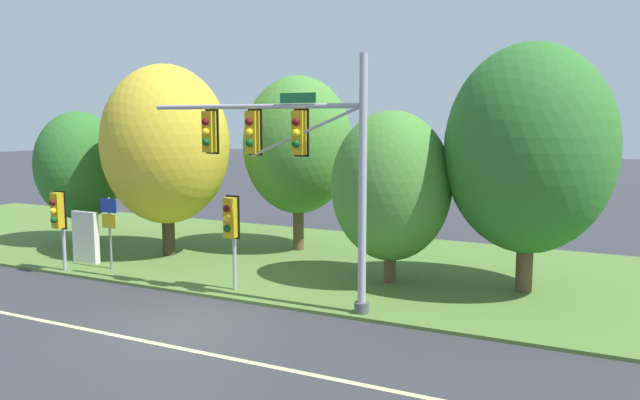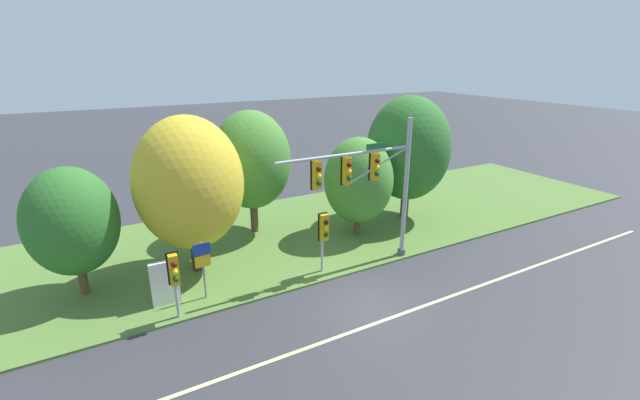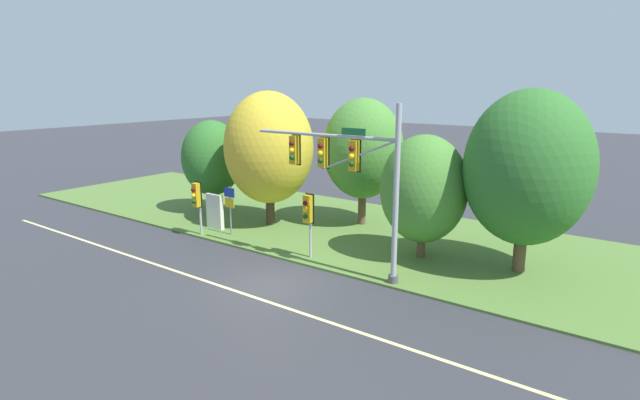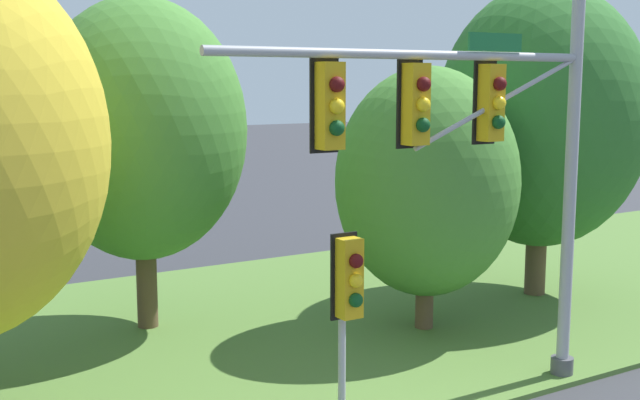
# 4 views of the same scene
# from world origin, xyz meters

# --- Properties ---
(ground_plane) EXTENTS (160.00, 160.00, 0.00)m
(ground_plane) POSITION_xyz_m (0.00, 0.00, 0.00)
(ground_plane) COLOR #333338
(lane_stripe) EXTENTS (36.00, 0.16, 0.01)m
(lane_stripe) POSITION_xyz_m (0.00, -1.20, 0.00)
(lane_stripe) COLOR beige
(lane_stripe) RESTS_ON ground
(grass_verge) EXTENTS (48.00, 11.50, 0.10)m
(grass_verge) POSITION_xyz_m (0.00, 8.25, 0.05)
(grass_verge) COLOR #517533
(grass_verge) RESTS_ON ground
(traffic_signal_mast) EXTENTS (7.05, 0.49, 6.97)m
(traffic_signal_mast) POSITION_xyz_m (1.88, 2.89, 4.43)
(traffic_signal_mast) COLOR #9EA0A5
(traffic_signal_mast) RESTS_ON grass_verge
(pedestrian_signal_near_kerb) EXTENTS (0.46, 0.55, 2.95)m
(pedestrian_signal_near_kerb) POSITION_xyz_m (-0.40, 3.18, 2.22)
(pedestrian_signal_near_kerb) COLOR #9EA0A5
(pedestrian_signal_near_kerb) RESTS_ON grass_verge
(pedestrian_signal_further_along) EXTENTS (0.46, 0.55, 2.81)m
(pedestrian_signal_further_along) POSITION_xyz_m (-7.14, 2.65, 2.09)
(pedestrian_signal_further_along) COLOR #9EA0A5
(pedestrian_signal_further_along) RESTS_ON grass_verge
(route_sign_post) EXTENTS (0.73, 0.08, 2.54)m
(route_sign_post) POSITION_xyz_m (-5.84, 3.68, 1.77)
(route_sign_post) COLOR slate
(route_sign_post) RESTS_ON grass_verge
(tree_nearest_road) EXTENTS (3.62, 3.62, 5.57)m
(tree_nearest_road) POSITION_xyz_m (-10.26, 6.58, 3.40)
(tree_nearest_road) COLOR brown
(tree_nearest_road) RESTS_ON grass_verge
(tree_left_of_mast) EXTENTS (4.84, 4.84, 7.31)m
(tree_left_of_mast) POSITION_xyz_m (-5.50, 6.40, 4.37)
(tree_left_of_mast) COLOR #423021
(tree_left_of_mast) RESTS_ON grass_verge
(tree_behind_signpost) EXTENTS (4.36, 4.36, 6.95)m
(tree_behind_signpost) POSITION_xyz_m (-1.42, 9.47, 4.31)
(tree_behind_signpost) COLOR brown
(tree_behind_signpost) RESTS_ON grass_verge
(tree_mid_verge) EXTENTS (3.84, 3.84, 5.54)m
(tree_mid_verge) POSITION_xyz_m (3.61, 6.33, 3.23)
(tree_mid_verge) COLOR brown
(tree_mid_verge) RESTS_ON grass_verge
(tree_tall_centre) EXTENTS (5.03, 5.03, 7.51)m
(tree_tall_centre) POSITION_xyz_m (7.68, 7.08, 4.46)
(tree_tall_centre) COLOR brown
(tree_tall_centre) RESTS_ON grass_verge
(info_kiosk) EXTENTS (1.10, 0.24, 1.90)m
(info_kiosk) POSITION_xyz_m (-7.35, 4.01, 1.04)
(info_kiosk) COLOR silver
(info_kiosk) RESTS_ON grass_verge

